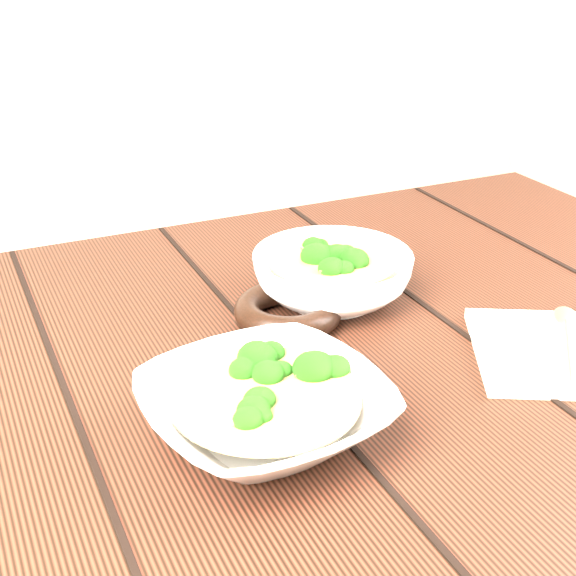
% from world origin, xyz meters
% --- Properties ---
extents(table, '(1.20, 0.80, 0.75)m').
position_xyz_m(table, '(0.00, 0.00, 0.63)').
color(table, '#3A1A10').
rests_on(table, ground).
extents(soup_bowl_front, '(0.22, 0.22, 0.06)m').
position_xyz_m(soup_bowl_front, '(-0.08, -0.11, 0.78)').
color(soup_bowl_front, white).
rests_on(soup_bowl_front, table).
extents(soup_bowl_back, '(0.19, 0.19, 0.06)m').
position_xyz_m(soup_bowl_back, '(0.09, 0.10, 0.78)').
color(soup_bowl_back, white).
rests_on(soup_bowl_back, table).
extents(trivet, '(0.15, 0.15, 0.03)m').
position_xyz_m(trivet, '(0.02, 0.07, 0.76)').
color(trivet, black).
rests_on(trivet, table).
extents(napkin, '(0.25, 0.23, 0.01)m').
position_xyz_m(napkin, '(0.25, -0.12, 0.76)').
color(napkin, beige).
rests_on(napkin, table).
extents(spoon_left, '(0.12, 0.13, 0.01)m').
position_xyz_m(spoon_left, '(0.27, -0.09, 0.76)').
color(spoon_left, '#A8A494').
rests_on(spoon_left, napkin).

